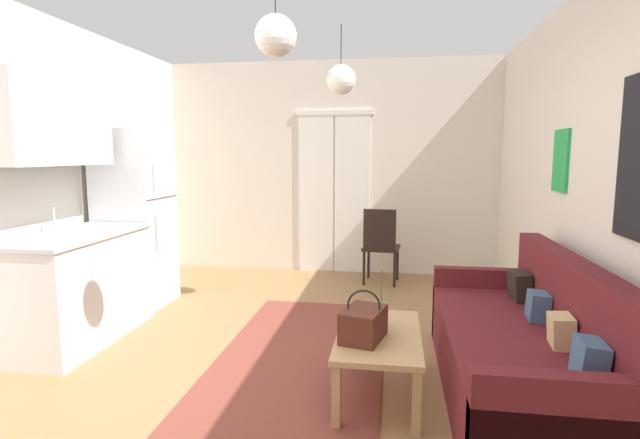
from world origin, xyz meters
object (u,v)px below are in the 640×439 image
coffee_table (379,341)px  accent_chair (381,243)px  handbag (363,324)px  pendant_lamp_far (341,80)px  bamboo_vase (381,314)px  couch (526,354)px  refrigerator (136,218)px  pendant_lamp_near (276,36)px

coffee_table → accent_chair: 2.72m
coffee_table → handbag: handbag is taller
handbag → pendant_lamp_far: 2.48m
handbag → bamboo_vase: bearing=67.8°
couch → handbag: size_ratio=5.66×
couch → refrigerator: bearing=156.9°
accent_chair → pendant_lamp_near: pendant_lamp_near is taller
couch → handbag: bearing=-168.2°
pendant_lamp_far → handbag: bearing=-78.9°
couch → pendant_lamp_near: bearing=-174.3°
refrigerator → accent_chair: bearing=25.1°
bamboo_vase → accent_chair: accent_chair is taller
coffee_table → refrigerator: (-2.53, 1.56, 0.54)m
bamboo_vase → pendant_lamp_far: bearing=106.3°
couch → accent_chair: size_ratio=2.27×
bamboo_vase → handbag: (-0.10, -0.24, 0.02)m
refrigerator → coffee_table: bearing=-31.7°
handbag → accent_chair: size_ratio=0.40×
couch → coffee_table: 0.93m
coffee_table → bamboo_vase: (0.01, 0.12, 0.14)m
handbag → pendant_lamp_far: bearing=101.1°
bamboo_vase → handbag: 0.26m
handbag → refrigerator: (-2.43, 1.68, 0.38)m
bamboo_vase → pendant_lamp_far: 2.34m
handbag → pendant_lamp_near: pendant_lamp_near is taller
pendant_lamp_far → bamboo_vase: bearing=-73.7°
coffee_table → accent_chair: bearing=91.5°
couch → bamboo_vase: size_ratio=5.40×
handbag → coffee_table: bearing=52.8°
bamboo_vase → refrigerator: 2.94m
coffee_table → handbag: (-0.09, -0.12, 0.15)m
accent_chair → pendant_lamp_near: size_ratio=1.48×
accent_chair → pendant_lamp_near: bearing=84.5°
couch → bamboo_vase: 0.94m
couch → handbag: (-1.01, -0.21, 0.22)m
couch → pendant_lamp_far: pendant_lamp_far is taller
bamboo_vase → refrigerator: size_ratio=0.21×
bamboo_vase → accent_chair: (-0.08, 2.59, 0.00)m
bamboo_vase → pendant_lamp_near: bearing=-163.9°
refrigerator → pendant_lamp_far: pendant_lamp_far is taller
coffee_table → handbag: 0.22m
bamboo_vase → accent_chair: 2.59m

